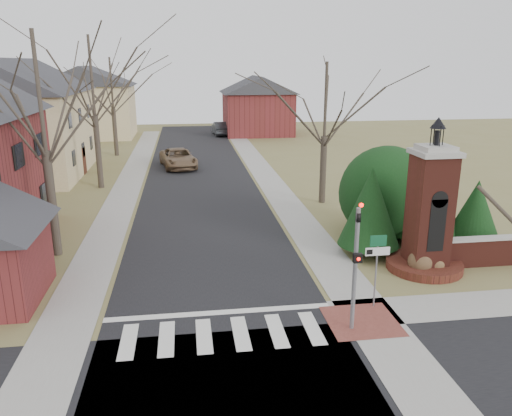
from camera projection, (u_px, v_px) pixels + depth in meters
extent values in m
plane|color=olive|center=(224.00, 348.00, 15.50)|extent=(120.00, 120.00, 0.00)
cube|color=black|center=(200.00, 184.00, 36.40)|extent=(8.00, 70.00, 0.01)
cube|color=black|center=(234.00, 412.00, 12.64)|extent=(120.00, 8.00, 0.01)
cube|color=silver|center=(222.00, 335.00, 16.25)|extent=(8.00, 2.20, 0.02)
cube|color=silver|center=(219.00, 313.00, 17.68)|extent=(8.00, 0.35, 0.02)
cube|color=gray|center=(270.00, 182.00, 37.10)|extent=(2.00, 60.00, 0.02)
cube|color=gray|center=(127.00, 186.00, 35.70)|extent=(2.00, 60.00, 0.02)
cube|color=brown|center=(362.00, 321.00, 17.09)|extent=(2.40, 2.40, 0.02)
cylinder|color=slate|center=(355.00, 270.00, 16.06)|extent=(0.14, 0.14, 4.20)
imported|color=black|center=(358.00, 213.00, 15.51)|extent=(0.15, 0.18, 0.90)
sphere|color=#FF0C05|center=(361.00, 205.00, 15.22)|extent=(0.14, 0.14, 0.14)
cube|color=black|center=(358.00, 258.00, 15.75)|extent=(0.28, 0.16, 0.30)
sphere|color=#FF0C05|center=(359.00, 259.00, 15.66)|extent=(0.11, 0.11, 0.11)
cylinder|color=slate|center=(376.00, 273.00, 17.79)|extent=(0.06, 0.06, 2.60)
cube|color=silver|center=(378.00, 251.00, 17.53)|extent=(0.90, 0.03, 0.30)
cube|color=black|center=(370.00, 252.00, 17.48)|extent=(0.22, 0.02, 0.18)
cube|color=#104E2C|center=(378.00, 241.00, 17.42)|extent=(0.60, 0.03, 0.40)
cylinder|color=#5A231A|center=(424.00, 265.00, 21.41)|extent=(3.20, 3.20, 0.36)
cube|color=#5A231A|center=(429.00, 213.00, 20.76)|extent=(1.50, 1.50, 5.00)
cube|color=black|center=(437.00, 226.00, 20.16)|extent=(0.70, 0.10, 2.20)
cube|color=gray|center=(435.00, 153.00, 20.05)|extent=(1.70, 1.70, 0.20)
cube|color=gray|center=(436.00, 148.00, 19.99)|extent=(1.30, 1.30, 0.20)
cylinder|color=black|center=(437.00, 138.00, 19.88)|extent=(0.20, 0.20, 0.60)
cone|color=black|center=(438.00, 123.00, 19.71)|extent=(0.64, 0.64, 0.45)
cube|color=beige|center=(21.00, 135.00, 38.43)|extent=(9.00, 12.00, 6.40)
cube|color=beige|center=(89.00, 112.00, 58.65)|extent=(10.00, 8.00, 6.00)
cube|color=beige|center=(58.00, 77.00, 55.63)|extent=(0.75, 0.75, 3.08)
cube|color=maroon|center=(257.00, 114.00, 61.49)|extent=(8.00, 8.00, 5.00)
cube|color=maroon|center=(241.00, 86.00, 58.72)|extent=(0.75, 0.75, 2.80)
cylinder|color=#473D33|center=(367.00, 249.00, 23.05)|extent=(0.20, 0.20, 0.50)
cone|color=black|center=(370.00, 206.00, 22.48)|extent=(2.80, 2.80, 3.60)
cylinder|color=#473D33|center=(423.00, 237.00, 24.64)|extent=(0.20, 0.20, 0.50)
cone|color=black|center=(427.00, 191.00, 23.98)|extent=(3.40, 3.40, 4.20)
cylinder|color=#473D33|center=(472.00, 242.00, 23.96)|extent=(0.20, 0.20, 0.50)
cone|color=black|center=(476.00, 209.00, 23.50)|extent=(2.40, 2.40, 2.80)
sphere|color=black|center=(387.00, 190.00, 25.07)|extent=(4.80, 4.80, 4.80)
cylinder|color=#473D33|center=(52.00, 204.00, 22.43)|extent=(0.40, 0.40, 4.83)
cylinder|color=#473D33|center=(98.00, 152.00, 34.75)|extent=(0.40, 0.40, 5.04)
cylinder|color=#473D33|center=(115.00, 132.00, 47.13)|extent=(0.40, 0.40, 4.41)
cylinder|color=#473D33|center=(323.00, 170.00, 31.13)|extent=(0.40, 0.40, 4.20)
imported|color=brown|center=(178.00, 158.00, 42.07)|extent=(3.50, 5.96, 1.56)
imported|color=#363A3E|center=(221.00, 128.00, 61.02)|extent=(2.06, 5.05, 1.63)
sphere|color=brown|center=(420.00, 262.00, 20.89)|extent=(1.02, 1.02, 1.02)
sphere|color=brown|center=(436.00, 263.00, 21.01)|extent=(0.83, 0.83, 0.83)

